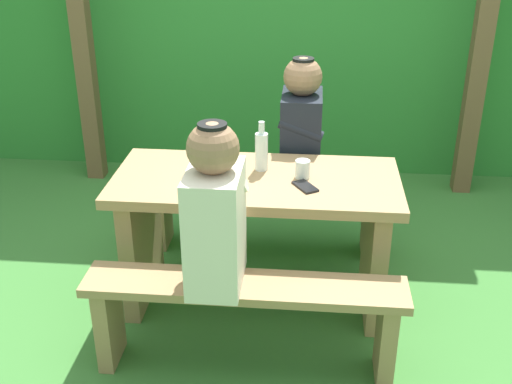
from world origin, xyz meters
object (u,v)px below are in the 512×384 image
bench_far (264,200)px  cell_phone (305,187)px  bottle_left (226,160)px  bottle_right (261,150)px  person_white_shirt (215,213)px  drinking_glass (303,169)px  bench_near (245,308)px  picnic_table (256,218)px  person_black_coat (301,127)px

bench_far → cell_phone: bearing=-69.1°
bottle_left → bottle_right: 0.20m
bottle_left → bottle_right: (0.16, 0.12, 0.01)m
person_white_shirt → drinking_glass: (0.34, 0.55, -0.03)m
bench_near → picnic_table: bearing=90.0°
picnic_table → bottle_right: 0.34m
person_black_coat → cell_phone: (0.04, -0.63, -0.07)m
bottle_left → bottle_right: bearing=37.3°
bench_near → drinking_glass: 0.74m
person_black_coat → cell_phone: size_ratio=5.14×
drinking_glass → cell_phone: bearing=-81.7°
picnic_table → cell_phone: 0.35m
bench_near → bench_far: 1.08m
person_white_shirt → bench_near: bearing=-1.6°
person_white_shirt → cell_phone: (0.36, 0.44, -0.07)m
bench_near → bench_far: size_ratio=1.00×
bottle_right → bench_near: bearing=-91.6°
person_white_shirt → drinking_glass: 0.65m
person_black_coat → bottle_right: 0.47m
cell_phone → bench_far: bearing=79.0°
person_black_coat → bottle_right: bearing=-113.0°
picnic_table → bench_far: bearing=90.0°
bottle_left → person_white_shirt: bearing=-87.3°
bottle_left → cell_phone: bearing=-10.5°
bench_far → person_black_coat: person_black_coat is taller
bottle_right → bench_far: bearing=92.3°
bottle_left → cell_phone: size_ratio=1.69×
bench_far → drinking_glass: drinking_glass is taller
person_black_coat → bench_far: bearing=179.1°
person_white_shirt → cell_phone: person_white_shirt is taller
bench_near → bottle_left: bottle_left is taller
bench_far → person_black_coat: 0.50m
picnic_table → person_black_coat: 0.65m
bottle_right → drinking_glass: bearing=-21.4°
picnic_table → person_black_coat: bearing=69.2°
picnic_table → bench_far: (0.00, 0.54, -0.16)m
bench_far → person_white_shirt: person_white_shirt is taller
bottle_right → cell_phone: (0.22, -0.19, -0.10)m
picnic_table → cell_phone: size_ratio=10.00×
bench_near → bottle_left: (-0.14, 0.51, 0.48)m
bench_far → bottle_right: (0.02, -0.44, 0.49)m
drinking_glass → bottle_right: 0.23m
person_white_shirt → bottle_left: (-0.02, 0.51, 0.02)m
bench_far → drinking_glass: 0.71m
bottle_right → bottle_left: bearing=-142.7°
bottle_left → drinking_glass: bearing=6.4°
person_black_coat → bottle_right: (-0.18, -0.44, 0.03)m
bench_far → bottle_left: bottle_left is taller
picnic_table → person_white_shirt: (-0.12, -0.53, 0.30)m
person_white_shirt → cell_phone: bearing=50.8°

